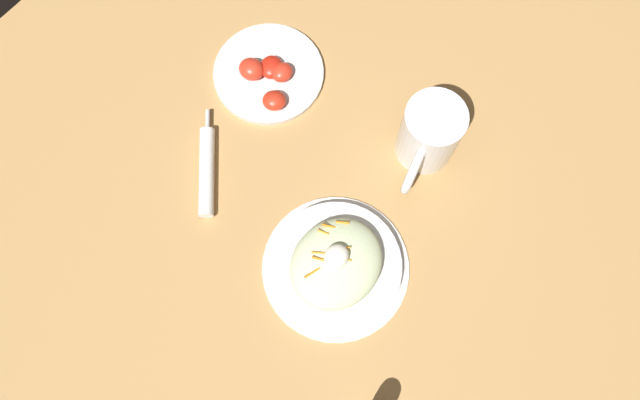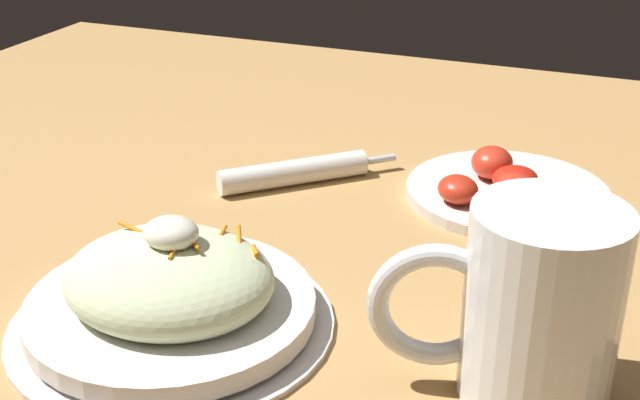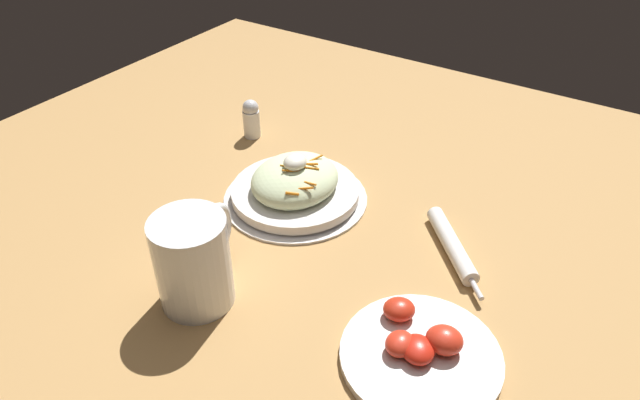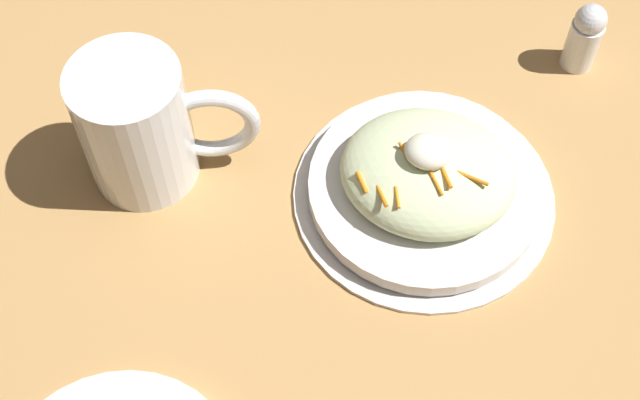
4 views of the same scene
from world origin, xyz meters
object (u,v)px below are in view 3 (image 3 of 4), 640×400
Objects in this scene: salad_plate at (295,186)px; salt_shaker at (251,118)px; beer_mug at (195,264)px; tomato_plate at (420,350)px; napkin_roll at (452,245)px.

salad_plate is 3.10× the size of salt_shaker.
beer_mug is 0.80× the size of tomato_plate.
salad_plate is 0.27m from napkin_roll.
beer_mug is 0.44m from salt_shaker.
beer_mug is 0.37m from napkin_roll.
tomato_plate is at bearing 103.67° from beer_mug.
salad_plate reaches higher than napkin_roll.
napkin_roll is 1.95× the size of salt_shaker.
napkin_roll is 0.48m from salt_shaker.
beer_mug is 0.30m from tomato_plate.
salt_shaker reaches higher than napkin_roll.
beer_mug is at bearing -76.33° from tomato_plate.
salad_plate is at bearing -120.40° from tomato_plate.
beer_mug reaches higher than napkin_roll.
beer_mug is (0.25, 0.02, 0.03)m from salad_plate.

